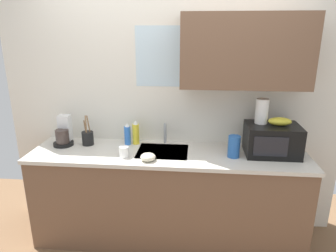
# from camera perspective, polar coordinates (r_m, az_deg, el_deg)

# --- Properties ---
(kitchen_wall_assembly) EXTENTS (3.28, 0.42, 2.50)m
(kitchen_wall_assembly) POSITION_cam_1_polar(r_m,az_deg,el_deg) (2.90, 3.21, 5.80)
(kitchen_wall_assembly) COLOR silver
(kitchen_wall_assembly) RESTS_ON ground
(counter_unit) EXTENTS (2.51, 0.63, 0.90)m
(counter_unit) POSITION_cam_1_polar(r_m,az_deg,el_deg) (2.95, -0.02, -12.93)
(counter_unit) COLOR brown
(counter_unit) RESTS_ON ground
(sink_faucet) EXTENTS (0.03, 0.03, 0.20)m
(sink_faucet) POSITION_cam_1_polar(r_m,az_deg,el_deg) (2.95, -0.55, -1.38)
(sink_faucet) COLOR #B2B5BA
(sink_faucet) RESTS_ON counter_unit
(microwave) EXTENTS (0.46, 0.35, 0.27)m
(microwave) POSITION_cam_1_polar(r_m,az_deg,el_deg) (2.82, 19.03, -2.47)
(microwave) COLOR black
(microwave) RESTS_ON counter_unit
(banana_bunch) EXTENTS (0.20, 0.11, 0.07)m
(banana_bunch) POSITION_cam_1_polar(r_m,az_deg,el_deg) (2.78, 20.37, 0.82)
(banana_bunch) COLOR gold
(banana_bunch) RESTS_ON microwave
(paper_towel_roll) EXTENTS (0.11, 0.11, 0.22)m
(paper_towel_roll) POSITION_cam_1_polar(r_m,az_deg,el_deg) (2.78, 17.29, 2.69)
(paper_towel_roll) COLOR white
(paper_towel_roll) RESTS_ON microwave
(coffee_maker) EXTENTS (0.19, 0.21, 0.28)m
(coffee_maker) POSITION_cam_1_polar(r_m,az_deg,el_deg) (3.08, -19.06, -1.44)
(coffee_maker) COLOR black
(coffee_maker) RESTS_ON counter_unit
(dish_soap_bottle_yellow) EXTENTS (0.07, 0.07, 0.23)m
(dish_soap_bottle_yellow) POSITION_cam_1_polar(r_m,az_deg,el_deg) (2.94, -6.10, -1.31)
(dish_soap_bottle_yellow) COLOR yellow
(dish_soap_bottle_yellow) RESTS_ON counter_unit
(dish_soap_bottle_blue) EXTENTS (0.06, 0.06, 0.22)m
(dish_soap_bottle_blue) POSITION_cam_1_polar(r_m,az_deg,el_deg) (2.93, -7.66, -1.59)
(dish_soap_bottle_blue) COLOR blue
(dish_soap_bottle_blue) RESTS_ON counter_unit
(cereal_canister) EXTENTS (0.10, 0.10, 0.19)m
(cereal_canister) POSITION_cam_1_polar(r_m,az_deg,el_deg) (2.68, 12.33, -3.81)
(cereal_canister) COLOR #2659A5
(cereal_canister) RESTS_ON counter_unit
(mug_white) EXTENTS (0.08, 0.08, 0.09)m
(mug_white) POSITION_cam_1_polar(r_m,az_deg,el_deg) (2.67, -8.29, -4.83)
(mug_white) COLOR white
(mug_white) RESTS_ON counter_unit
(utensil_crock) EXTENTS (0.11, 0.11, 0.30)m
(utensil_crock) POSITION_cam_1_polar(r_m,az_deg,el_deg) (3.01, -14.91, -2.14)
(utensil_crock) COLOR black
(utensil_crock) RESTS_ON counter_unit
(small_bowl) EXTENTS (0.13, 0.13, 0.06)m
(small_bowl) POSITION_cam_1_polar(r_m,az_deg,el_deg) (2.58, -3.80, -5.86)
(small_bowl) COLOR beige
(small_bowl) RESTS_ON counter_unit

